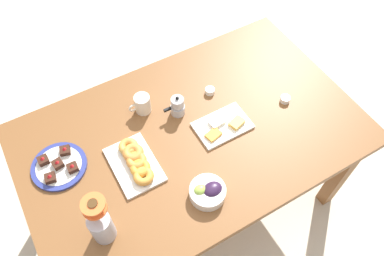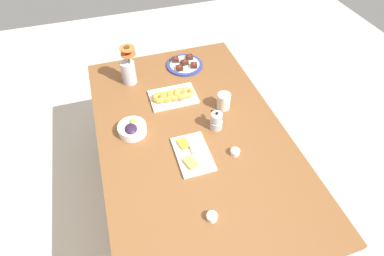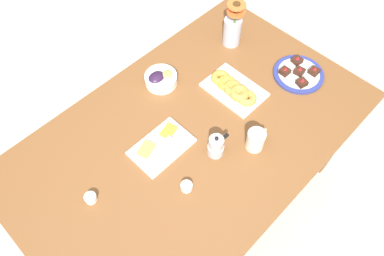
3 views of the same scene
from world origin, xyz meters
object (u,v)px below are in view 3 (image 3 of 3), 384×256
at_px(croissant_platter, 234,89).
at_px(jam_cup_honey, 187,186).
at_px(grape_bowl, 161,79).
at_px(cheese_platter, 161,146).
at_px(coffee_mug, 256,140).
at_px(jam_cup_berry, 91,198).
at_px(flower_vase, 232,29).
at_px(dining_table, 192,143).
at_px(dessert_plate, 299,74).
at_px(moka_pot, 216,146).

bearing_deg(croissant_platter, jam_cup_honey, -159.23).
height_order(grape_bowl, cheese_platter, grape_bowl).
distance_m(coffee_mug, jam_cup_berry, 0.71).
height_order(croissant_platter, flower_vase, flower_vase).
xyz_separation_m(dining_table, dessert_plate, (0.60, -0.13, 0.10)).
height_order(coffee_mug, croissant_platter, coffee_mug).
distance_m(dining_table, jam_cup_berry, 0.51).
relative_size(jam_cup_honey, jam_cup_berry, 1.00).
bearing_deg(dining_table, flower_vase, 24.58).
distance_m(coffee_mug, moka_pot, 0.17).
xyz_separation_m(coffee_mug, croissant_platter, (0.16, 0.26, -0.03)).
distance_m(jam_cup_berry, moka_pot, 0.54).
xyz_separation_m(grape_bowl, dessert_plate, (0.50, -0.44, -0.02)).
distance_m(cheese_platter, moka_pot, 0.24).
bearing_deg(jam_cup_berry, cheese_platter, -3.56).
distance_m(dining_table, dessert_plate, 0.62).
bearing_deg(grape_bowl, moka_pot, -102.28).
height_order(coffee_mug, dessert_plate, coffee_mug).
bearing_deg(dessert_plate, moka_pot, -179.65).
bearing_deg(cheese_platter, grape_bowl, 47.30).
relative_size(grape_bowl, moka_pot, 1.30).
xyz_separation_m(cheese_platter, croissant_platter, (0.44, -0.02, 0.01)).
bearing_deg(jam_cup_honey, jam_cup_berry, 141.92).
distance_m(cheese_platter, jam_cup_berry, 0.36).
relative_size(grape_bowl, jam_cup_honey, 3.21).
xyz_separation_m(flower_vase, moka_pot, (-0.54, -0.38, -0.04)).
distance_m(grape_bowl, croissant_platter, 0.35).
bearing_deg(jam_cup_honey, coffee_mug, -11.25).
bearing_deg(grape_bowl, croissant_platter, -54.72).
distance_m(grape_bowl, cheese_platter, 0.36).
height_order(jam_cup_honey, jam_cup_berry, same).
relative_size(dining_table, jam_cup_honey, 33.33).
xyz_separation_m(grape_bowl, cheese_platter, (-0.24, -0.26, -0.02)).
xyz_separation_m(coffee_mug, flower_vase, (0.40, 0.48, 0.04)).
bearing_deg(jam_cup_honey, croissant_platter, 20.77).
bearing_deg(moka_pot, coffee_mug, -35.19).
bearing_deg(dining_table, moka_pot, -88.88).
xyz_separation_m(jam_cup_honey, moka_pot, (0.20, 0.03, 0.03)).
xyz_separation_m(dining_table, coffee_mug, (0.14, -0.24, 0.14)).
bearing_deg(flower_vase, cheese_platter, -163.40).
height_order(jam_cup_honey, dessert_plate, dessert_plate).
relative_size(dining_table, flower_vase, 6.13).
bearing_deg(dining_table, jam_cup_berry, 172.56).
bearing_deg(jam_cup_berry, flower_vase, 9.92).
bearing_deg(moka_pot, croissant_platter, 28.41).
height_order(coffee_mug, moka_pot, moka_pot).
height_order(grape_bowl, dessert_plate, grape_bowl).
xyz_separation_m(cheese_platter, dessert_plate, (0.74, -0.18, 0.00)).
bearing_deg(dessert_plate, jam_cup_berry, 169.70).
distance_m(dessert_plate, flower_vase, 0.39).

